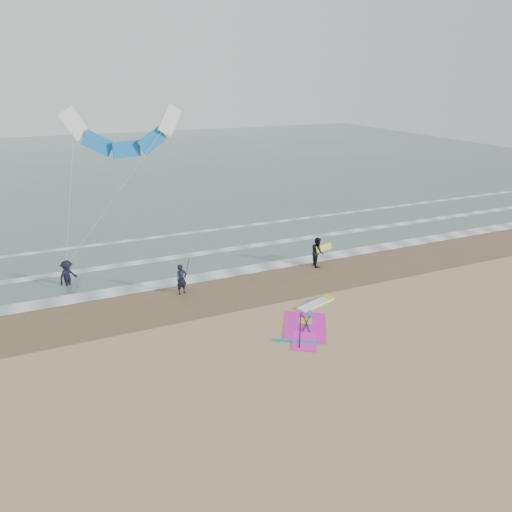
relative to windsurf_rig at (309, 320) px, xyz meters
name	(u,v)px	position (x,y,z in m)	size (l,w,h in m)	color
ground	(320,334)	(-0.14, -1.27, -0.03)	(120.00, 120.00, 0.00)	tan
sea_water	(138,164)	(-0.14, 46.73, -0.02)	(120.00, 80.00, 0.02)	#47605E
wet_sand_band	(266,283)	(-0.14, 4.73, -0.03)	(120.00, 5.00, 0.01)	brown
foam_waterline	(238,257)	(-0.14, 9.17, 0.00)	(120.00, 9.15, 0.02)	white
windsurf_rig	(309,320)	(0.00, 0.00, 0.00)	(4.75, 4.50, 0.11)	white
person_standing	(182,279)	(-4.86, 5.33, 0.81)	(0.62, 0.40, 1.69)	black
person_walking	(317,252)	(3.87, 5.89, 0.89)	(0.90, 0.70, 1.85)	black
person_wading	(67,270)	(-10.48, 8.84, 0.90)	(1.20, 0.69, 1.86)	black
held_pole	(187,272)	(-4.56, 5.33, 1.21)	(0.17, 0.86, 1.82)	black
carried_kiteboard	(324,248)	(4.27, 5.79, 1.14)	(1.30, 0.51, 0.39)	yellow
surf_kite	(125,136)	(-6.26, 11.29, 7.76)	(7.74, 2.74, 8.28)	white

